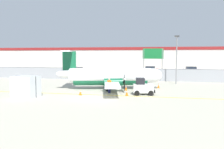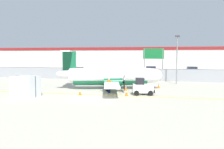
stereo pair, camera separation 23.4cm
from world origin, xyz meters
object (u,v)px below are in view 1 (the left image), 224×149
at_px(ground_crew_worker, 109,85).
at_px(traffic_cone_far_right, 126,88).
at_px(highway_sign, 153,56).
at_px(cargo_container, 26,87).
at_px(parked_car_0, 77,71).
at_px(apron_light_pole, 177,55).
at_px(baggage_tug, 143,87).
at_px(parked_car_3, 192,70).
at_px(parked_car_1, 105,72).
at_px(parked_car_2, 150,70).
at_px(traffic_cone_near_right, 158,86).
at_px(commuter_airplane, 112,77).
at_px(traffic_cone_near_left, 127,93).
at_px(traffic_cone_far_left, 80,92).

bearing_deg(ground_crew_worker, traffic_cone_far_right, 172.97).
bearing_deg(highway_sign, cargo_container, -119.39).
distance_m(parked_car_0, apron_light_pole, 25.24).
bearing_deg(cargo_container, baggage_tug, 24.38).
bearing_deg(parked_car_3, parked_car_1, -153.73).
bearing_deg(parked_car_2, traffic_cone_far_right, 89.44).
bearing_deg(traffic_cone_near_right, cargo_container, -142.79).
xyz_separation_m(commuter_airplane, parked_car_3, (12.47, 28.78, -0.71)).
relative_size(traffic_cone_far_right, parked_car_2, 0.15).
height_order(commuter_airplane, parked_car_2, commuter_airplane).
relative_size(traffic_cone_far_right, parked_car_0, 0.15).
bearing_deg(traffic_cone_near_left, baggage_tug, 31.03).
bearing_deg(apron_light_pole, traffic_cone_near_right, -114.98).
bearing_deg(baggage_tug, cargo_container, -172.87).
bearing_deg(traffic_cone_far_right, apron_light_pole, 52.58).
distance_m(traffic_cone_near_left, parked_car_1, 24.14).
distance_m(traffic_cone_far_right, parked_car_3, 31.42).
bearing_deg(traffic_cone_far_left, parked_car_1, 97.12).
bearing_deg(parked_car_3, apron_light_pole, -106.34).
distance_m(traffic_cone_far_left, parked_car_0, 28.62).
xyz_separation_m(traffic_cone_near_right, apron_light_pole, (2.45, 5.25, 3.99)).
bearing_deg(parked_car_0, parked_car_2, 31.41).
bearing_deg(traffic_cone_near_right, commuter_airplane, -159.23).
relative_size(traffic_cone_far_right, highway_sign, 0.12).
height_order(ground_crew_worker, traffic_cone_far_right, ground_crew_worker).
bearing_deg(parked_car_1, commuter_airplane, -68.09).
xyz_separation_m(baggage_tug, parked_car_1, (-9.60, 21.80, 0.04)).
xyz_separation_m(traffic_cone_near_right, parked_car_3, (6.66, 26.58, 0.58)).
xyz_separation_m(traffic_cone_near_left, parked_car_3, (9.79, 33.64, 0.58)).
xyz_separation_m(traffic_cone_far_right, parked_car_1, (-7.23, 18.73, 0.58)).
height_order(cargo_container, apron_light_pole, apron_light_pole).
bearing_deg(commuter_airplane, cargo_container, -147.26).
relative_size(ground_crew_worker, parked_car_1, 0.39).
bearing_deg(traffic_cone_near_left, ground_crew_worker, 147.22).
height_order(commuter_airplane, traffic_cone_near_left, commuter_airplane).
relative_size(baggage_tug, parked_car_0, 0.57).
height_order(baggage_tug, parked_car_3, baggage_tug).
bearing_deg(traffic_cone_far_right, parked_car_2, 88.01).
height_order(parked_car_1, parked_car_2, same).
bearing_deg(traffic_cone_far_left, traffic_cone_far_right, 47.14).
bearing_deg(traffic_cone_far_left, highway_sign, 69.98).
height_order(traffic_cone_near_left, traffic_cone_near_right, same).
relative_size(cargo_container, apron_light_pole, 0.36).
relative_size(commuter_airplane, parked_car_3, 3.67).
bearing_deg(parked_car_1, traffic_cone_near_right, -49.32).
distance_m(baggage_tug, parked_car_2, 32.44).
bearing_deg(ground_crew_worker, parked_car_3, -176.89).
bearing_deg(apron_light_pole, traffic_cone_far_left, -129.48).
bearing_deg(commuter_airplane, traffic_cone_near_right, 6.99).
bearing_deg(traffic_cone_near_left, parked_car_1, 109.31).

